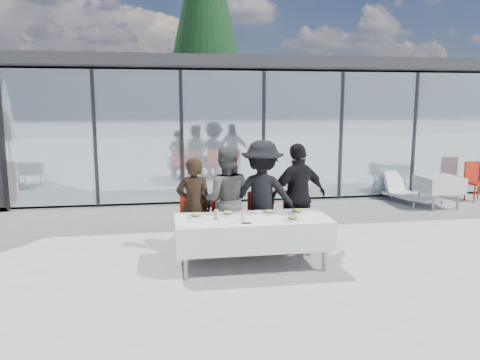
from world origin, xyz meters
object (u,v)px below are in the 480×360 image
Objects in this scene: diner_a at (194,206)px; folded_eyeglasses at (246,223)px; diner_chair_b at (226,220)px; diner_chair_d at (297,217)px; plate_b at (228,213)px; diner_d at (298,197)px; plate_a at (196,215)px; juice_bottle at (216,215)px; diner_chair_c at (262,219)px; diner_c at (262,197)px; plate_d at (297,211)px; diner_chair_a at (194,221)px; conifer_tree at (205,14)px; plate_extra at (293,218)px; spare_table_right at (439,184)px; spare_chair_a at (474,179)px; plate_c at (269,212)px; dining_table at (252,232)px; diner_b at (226,200)px; lounger at (406,191)px.

folded_eyeglasses is at bearing 134.77° from diner_a.
diner_chair_b is 1.20m from diner_chair_d.
diner_d is at bearing 22.00° from plate_b.
juice_bottle reaches higher than plate_a.
diner_chair_c is at bearing 42.78° from juice_bottle.
diner_c is at bearing 38.21° from plate_b.
diner_c reaches higher than plate_a.
diner_c reaches higher than diner_a.
diner_chair_c is 0.75m from plate_d.
folded_eyeglasses is at bearing -58.17° from diner_chair_a.
plate_extra is at bearing -90.13° from conifer_tree.
spare_table_right is 0.88× the size of spare_chair_a.
diner_c is 0.54m from plate_c.
dining_table is 1.24× the size of diner_c.
diner_d is 6.32× the size of plate_a.
spare_chair_a is (1.35, 0.61, -0.02)m from spare_table_right.
diner_b is at bearing -155.21° from spare_chair_a.
diner_d reaches higher than diner_chair_c.
diner_chair_d is 0.09× the size of conifer_tree.
plate_extra is at bearing 53.38° from diner_d.
plate_d is 0.29× the size of spare_chair_a.
diner_d is at bearing 38.73° from dining_table.
diner_chair_d is at bearing 45.23° from folded_eyeglasses.
diner_a is at bearing -156.79° from spare_chair_a.
plate_extra is 0.19× the size of lounger.
diner_d reaches higher than folded_eyeglasses.
diner_chair_d is 6.24m from spare_chair_a.
folded_eyeglasses is 7.69m from spare_chair_a.
plate_c is (1.12, 0.02, 0.00)m from plate_a.
diner_chair_c is 0.86m from plate_b.
diner_chair_d is at bearing 18.06° from plate_a.
plate_d is (0.44, -0.01, 0.00)m from plate_c.
lounger is (4.61, 3.92, -0.28)m from dining_table.
diner_b is 0.76m from plate_a.
plate_c is 7.04m from spare_chair_a.
diner_chair_a is at bearing 180.00° from diner_chair_c.
plate_d is at bearing -1.62° from plate_c.
diner_b is 6.22× the size of plate_b.
dining_table is 16.14× the size of folded_eyeglasses.
diner_b reaches higher than lounger.
plate_b is at bearing 146.10° from dining_table.
plate_b reaches higher than dining_table.
conifer_tree reaches higher than plate_a.
diner_a reaches higher than diner_chair_b.
diner_chair_b is at bearing 97.93° from folded_eyeglasses.
diner_b is (-0.29, 0.73, 0.33)m from dining_table.
diner_d reaches higher than plate_c.
plate_extra reaches higher than lounger.
juice_bottle reaches higher than dining_table.
spare_table_right is at bearing -164.92° from diner_d.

